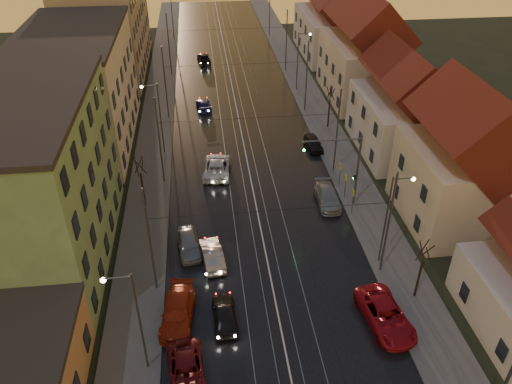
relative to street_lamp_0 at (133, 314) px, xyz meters
name	(u,v)px	position (x,y,z in m)	size (l,w,h in m)	color
ground	(291,381)	(9.10, -2.00, -4.89)	(160.00, 160.00, 0.00)	black
road	(237,111)	(9.10, 38.00, -4.87)	(16.00, 120.00, 0.04)	black
sidewalk_left	(158,114)	(-0.90, 38.00, -4.81)	(4.00, 120.00, 0.15)	#4C4C4C
sidewalk_right	(314,107)	(19.10, 38.00, -4.81)	(4.00, 120.00, 0.15)	#4C4C4C
tram_rail_0	(220,112)	(6.90, 38.00, -4.83)	(0.06, 120.00, 0.03)	gray
tram_rail_1	(231,111)	(8.33, 38.00, -4.83)	(0.06, 120.00, 0.03)	gray
tram_rail_2	(243,110)	(9.87, 38.00, -4.83)	(0.06, 120.00, 0.03)	gray
tram_rail_3	(254,110)	(11.30, 38.00, -4.83)	(0.06, 120.00, 0.03)	gray
apartment_left_1	(29,187)	(-8.40, 12.00, 1.61)	(10.00, 18.00, 13.00)	#658756
apartment_left_2	(79,91)	(-8.40, 32.00, 1.11)	(10.00, 20.00, 12.00)	beige
apartment_left_3	(107,22)	(-8.40, 56.00, 2.11)	(10.00, 24.00, 14.00)	tan
house_right_1	(463,165)	(26.10, 13.00, 0.56)	(8.67, 10.20, 10.80)	beige
house_right_2	(405,110)	(26.10, 26.00, -0.24)	(9.18, 12.24, 9.20)	silver
house_right_3	(365,54)	(26.10, 41.00, 0.92)	(9.18, 14.28, 11.50)	beige
house_right_4	(331,23)	(26.10, 59.00, 0.16)	(9.18, 16.32, 10.00)	silver
catenary_pole_l_1	(150,242)	(0.50, 7.00, -0.39)	(0.16, 0.16, 9.00)	#595B60
catenary_pole_r_1	(388,225)	(17.70, 7.00, -0.39)	(0.16, 0.16, 9.00)	#595B60
catenary_pole_l_2	(160,142)	(0.50, 22.00, -0.39)	(0.16, 0.16, 9.00)	#595B60
catenary_pole_r_2	(337,132)	(17.70, 22.00, -0.39)	(0.16, 0.16, 9.00)	#595B60
catenary_pole_l_3	(165,83)	(0.50, 37.00, -0.39)	(0.16, 0.16, 9.00)	#595B60
catenary_pole_r_3	(307,77)	(17.70, 37.00, -0.39)	(0.16, 0.16, 9.00)	#595B60
catenary_pole_l_4	(169,45)	(0.50, 52.00, -0.39)	(0.16, 0.16, 9.00)	#595B60
catenary_pole_r_4	(286,41)	(17.70, 52.00, -0.39)	(0.16, 0.16, 9.00)	#595B60
catenary_pole_l_5	(172,13)	(0.50, 70.00, -0.39)	(0.16, 0.16, 9.00)	#595B60
catenary_pole_r_5	(270,11)	(17.70, 70.00, -0.39)	(0.16, 0.16, 9.00)	#595B60
street_lamp_0	(133,314)	(0.00, 0.00, 0.00)	(1.75, 0.32, 8.00)	#595B60
street_lamp_1	(391,212)	(18.21, 8.00, 0.00)	(1.75, 0.32, 8.00)	#595B60
street_lamp_2	(157,112)	(0.00, 28.00, 0.00)	(1.75, 0.32, 8.00)	#595B60
street_lamp_3	(300,56)	(18.21, 44.00, 0.00)	(1.75, 0.32, 8.00)	#595B60
traffic_light_mast	(347,162)	(17.10, 16.00, -0.29)	(5.30, 0.32, 7.20)	#595B60
bare_tree_0	(142,183)	(-1.09, 18.00, -2.40)	(1.09, 1.09, 5.11)	black
bare_tree_1	(420,271)	(19.31, 4.00, -2.40)	(1.09, 1.09, 5.11)	black
bare_tree_2	(329,108)	(19.51, 32.00, -2.40)	(1.09, 1.09, 5.11)	black
driving_car_0	(225,314)	(5.35, 3.27, -4.20)	(1.61, 4.00, 1.36)	black
driving_car_1	(212,255)	(4.76, 9.56, -4.16)	(1.53, 4.39, 1.45)	#949398
driving_car_2	(217,166)	(5.83, 23.09, -4.10)	(2.59, 5.62, 1.56)	silver
driving_car_3	(204,105)	(4.91, 39.01, -4.27)	(1.72, 4.24, 1.23)	navy
driving_car_4	(204,58)	(5.47, 56.98, -4.12)	(1.82, 4.52, 1.54)	black
parked_left_1	(186,372)	(2.74, -1.08, -4.21)	(2.24, 4.85, 1.35)	#5D1015
parked_left_2	(178,312)	(2.14, 3.78, -4.13)	(2.11, 5.20, 1.51)	#A02710
parked_left_3	(188,243)	(2.90, 11.15, -4.14)	(1.75, 4.36, 1.48)	gray
parked_right_0	(385,315)	(16.27, 1.83, -4.10)	(2.61, 5.65, 1.57)	#A6101C
parked_right_1	(328,197)	(15.77, 16.54, -4.19)	(1.95, 4.81, 1.40)	#999A9F
parked_right_2	(314,143)	(16.70, 27.11, -4.23)	(1.55, 3.86, 1.31)	black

